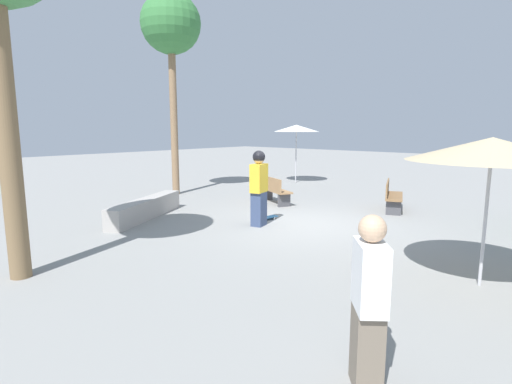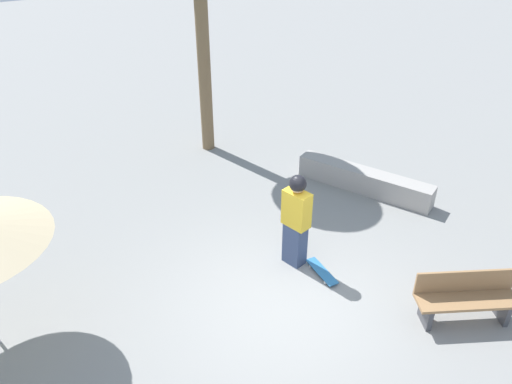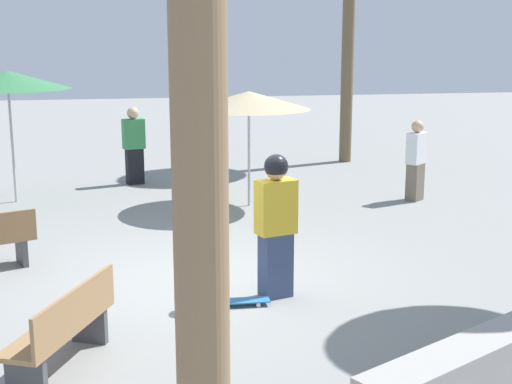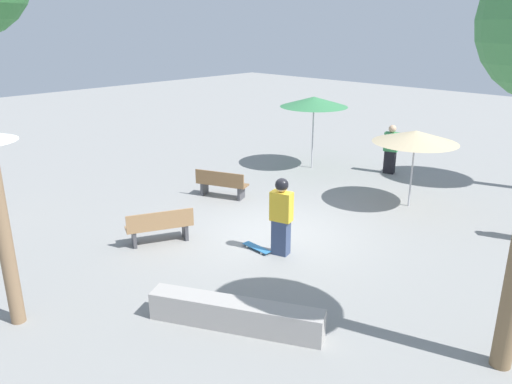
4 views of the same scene
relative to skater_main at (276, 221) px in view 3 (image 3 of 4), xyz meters
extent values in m
plane|color=gray|center=(-0.89, 0.74, -0.99)|extent=(60.00, 60.00, 0.00)
cube|color=#38476B|center=(0.00, 0.00, -0.57)|extent=(0.44, 0.36, 0.83)
cube|color=yellow|center=(0.00, 0.00, 0.18)|extent=(0.54, 0.39, 0.68)
sphere|color=tan|center=(0.00, 0.00, 0.66)|extent=(0.27, 0.27, 0.27)
sphere|color=black|center=(0.00, 0.00, 0.69)|extent=(0.30, 0.30, 0.30)
cube|color=teal|center=(-0.54, -0.24, -0.93)|extent=(0.81, 0.24, 0.02)
cylinder|color=silver|center=(-0.79, -0.32, -0.96)|extent=(0.06, 0.03, 0.05)
cylinder|color=silver|center=(-0.78, -0.15, -0.96)|extent=(0.06, 0.03, 0.05)
cylinder|color=silver|center=(-0.29, -0.34, -0.96)|extent=(0.06, 0.03, 0.05)
cylinder|color=silver|center=(-0.28, -0.17, -0.96)|extent=(0.06, 0.03, 0.05)
cube|color=#A8A39E|center=(1.37, -2.77, -0.73)|extent=(2.98, 1.81, 0.51)
cube|color=#47474C|center=(-3.32, 1.99, -0.79)|extent=(0.22, 0.40, 0.40)
cube|color=#47474C|center=(-2.82, -2.11, -0.79)|extent=(0.39, 0.24, 0.40)
cube|color=#47474C|center=(-2.29, -0.98, -0.79)|extent=(0.39, 0.24, 0.40)
cube|color=#9E754C|center=(-2.55, -1.55, -0.56)|extent=(1.08, 1.63, 0.05)
cube|color=#9E754C|center=(-2.37, -1.63, -0.34)|extent=(0.72, 1.46, 0.40)
cylinder|color=#B7B7BC|center=(-3.92, 6.21, 0.25)|extent=(0.05, 0.05, 2.48)
cone|color=#387F4C|center=(-3.92, 6.21, 1.44)|extent=(2.41, 2.41, 0.35)
cylinder|color=#B7B7BC|center=(0.61, 4.98, 0.07)|extent=(0.05, 0.05, 2.11)
cone|color=#C6B289|center=(0.61, 4.98, 1.07)|extent=(2.37, 2.37, 0.34)
cylinder|color=#896B4C|center=(-1.58, -5.34, 1.79)|extent=(0.25, 0.25, 5.56)
cylinder|color=brown|center=(4.06, 9.48, 1.91)|extent=(0.32, 0.32, 5.80)
cube|color=#726656|center=(3.98, 4.78, -0.61)|extent=(0.42, 0.41, 0.75)
cube|color=white|center=(3.98, 4.78, 0.08)|extent=(0.50, 0.47, 0.62)
sphere|color=tan|center=(3.98, 4.78, 0.51)|extent=(0.25, 0.25, 0.25)
cube|color=black|center=(-1.51, 7.57, -0.59)|extent=(0.42, 0.34, 0.80)
cube|color=#388C4C|center=(-1.51, 7.57, 0.15)|extent=(0.52, 0.36, 0.66)
sphere|color=tan|center=(-1.51, 7.57, 0.61)|extent=(0.26, 0.26, 0.26)
camera|label=1|loc=(7.17, 6.25, 1.37)|focal=28.00mm
camera|label=2|loc=(-5.94, 4.15, 4.95)|focal=35.00mm
camera|label=3|loc=(-1.94, -8.40, 2.25)|focal=50.00mm
camera|label=4|loc=(6.85, -7.96, 4.12)|focal=35.00mm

